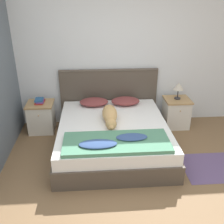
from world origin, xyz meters
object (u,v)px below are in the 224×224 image
object	(u,v)px
pillow_left	(94,102)
table_lamp	(179,87)
dog	(110,115)
bed	(113,136)
nightstand_left	(41,117)
pillow_right	(125,101)
nightstand_right	(176,113)
book_stack	(40,101)

from	to	relation	value
pillow_left	table_lamp	size ratio (longest dim) A/B	1.66
dog	bed	bearing A→B (deg)	-63.65
nightstand_left	table_lamp	size ratio (longest dim) A/B	1.77
bed	pillow_right	size ratio (longest dim) A/B	3.76
bed	pillow_left	size ratio (longest dim) A/B	3.76
nightstand_right	book_stack	size ratio (longest dim) A/B	2.28
dog	table_lamp	world-z (taller)	table_lamp
nightstand_left	pillow_right	distance (m)	1.54
book_stack	bed	bearing A→B (deg)	-30.54
pillow_left	table_lamp	bearing A→B (deg)	0.04
pillow_right	book_stack	world-z (taller)	book_stack
nightstand_left	dog	xyz separation A→B (m)	(1.19, -0.62, 0.29)
book_stack	nightstand_left	bearing A→B (deg)	-87.61
dog	nightstand_left	bearing A→B (deg)	152.38
dog	book_stack	world-z (taller)	dog
bed	nightstand_left	size ratio (longest dim) A/B	3.52
bed	book_stack	size ratio (longest dim) A/B	8.04
bed	pillow_right	xyz separation A→B (m)	(0.28, 0.73, 0.30)
pillow_left	pillow_right	xyz separation A→B (m)	(0.57, 0.00, 0.00)
bed	book_stack	bearing A→B (deg)	149.46
bed	dog	distance (m)	0.35
pillow_right	book_stack	distance (m)	1.52
pillow_right	bed	bearing A→B (deg)	-111.32
nightstand_left	dog	distance (m)	1.38
nightstand_right	dog	xyz separation A→B (m)	(-1.27, -0.62, 0.29)
pillow_left	table_lamp	xyz separation A→B (m)	(1.52, 0.00, 0.24)
pillow_right	book_stack	bearing A→B (deg)	179.94
book_stack	table_lamp	bearing A→B (deg)	-0.01
bed	book_stack	world-z (taller)	book_stack
nightstand_left	nightstand_right	xyz separation A→B (m)	(2.47, 0.00, 0.00)
bed	nightstand_right	xyz separation A→B (m)	(1.23, 0.71, 0.04)
bed	nightstand_left	bearing A→B (deg)	150.22
bed	dog	xyz separation A→B (m)	(-0.04, 0.08, 0.34)
nightstand_right	nightstand_left	bearing A→B (deg)	180.00
dog	table_lamp	bearing A→B (deg)	26.90
nightstand_right	dog	size ratio (longest dim) A/B	0.70
pillow_right	table_lamp	bearing A→B (deg)	0.07
book_stack	table_lamp	world-z (taller)	table_lamp
pillow_right	nightstand_right	bearing A→B (deg)	-1.26
pillow_left	pillow_right	world-z (taller)	same
table_lamp	dog	bearing A→B (deg)	-153.10
pillow_left	table_lamp	world-z (taller)	table_lamp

